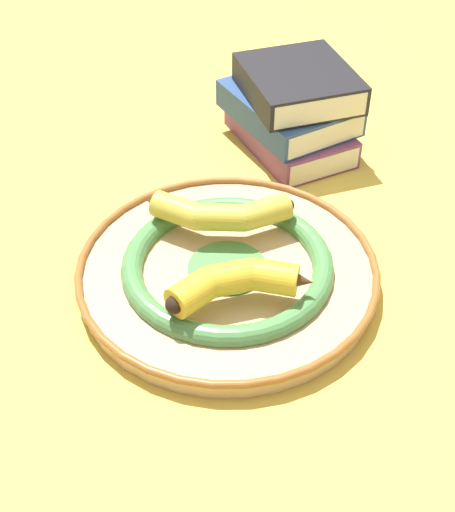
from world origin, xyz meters
TOP-DOWN VIEW (x-y plane):
  - ground_plane at (0.00, 0.00)m, footprint 2.80×2.80m
  - decorative_bowl at (0.02, 0.02)m, footprint 0.37×0.37m
  - banana_a at (0.07, -0.01)m, footprint 0.15×0.15m
  - banana_b at (-0.04, 0.06)m, footprint 0.10×0.16m
  - book_stack at (0.19, -0.25)m, footprint 0.23×0.20m

SIDE VIEW (x-z plane):
  - ground_plane at x=0.00m, z-range 0.00..0.00m
  - decorative_bowl at x=0.02m, z-range 0.00..0.04m
  - banana_a at x=0.07m, z-range 0.04..0.07m
  - banana_b at x=-0.04m, z-range 0.04..0.08m
  - book_stack at x=0.19m, z-range 0.00..0.13m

